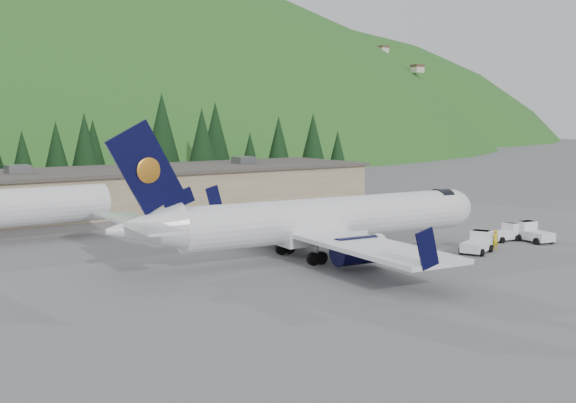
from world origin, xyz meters
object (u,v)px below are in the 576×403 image
Objects in this scene: baggage_tug_a at (478,243)px; baggage_tug_b at (505,233)px; airliner at (319,221)px; baggage_tug_c at (533,233)px; terminal_building at (104,190)px; ramp_worker at (495,240)px.

baggage_tug_a reaches higher than baggage_tug_b.
baggage_tug_c is at bearing -9.56° from airliner.
baggage_tug_a is 0.05× the size of terminal_building.
airliner is at bearing 132.13° from baggage_tug_a.
baggage_tug_b is 0.04× the size of terminal_building.
baggage_tug_c reaches higher than ramp_worker.
baggage_tug_c is at bearing -171.92° from ramp_worker.
terminal_building is (-24.82, 43.32, 1.81)m from baggage_tug_c.
baggage_tug_a is 2.22m from ramp_worker.
airliner is 9.28× the size of baggage_tug_c.
baggage_tug_c is 0.05× the size of terminal_building.
ramp_worker is at bearing -22.99° from baggage_tug_a.
baggage_tug_a is 8.52m from baggage_tug_c.
airliner is at bearing 172.85° from baggage_tug_b.
terminal_building reaches higher than ramp_worker.
baggage_tug_b is 0.86× the size of baggage_tug_c.
baggage_tug_a is at bearing 105.80° from baggage_tug_c.
airliner is at bearing 86.50° from baggage_tug_c.
baggage_tug_c reaches higher than baggage_tug_a.
airliner reaches higher than ramp_worker.
ramp_worker is (-6.28, -0.76, 0.08)m from baggage_tug_c.
baggage_tug_a is at bearing -69.65° from terminal_building.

